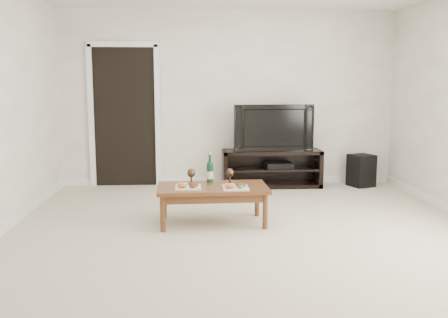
% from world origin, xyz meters
% --- Properties ---
extents(floor, '(5.50, 5.50, 0.00)m').
position_xyz_m(floor, '(0.00, 0.00, 0.00)').
color(floor, beige).
rests_on(floor, ground).
extents(back_wall, '(5.00, 0.04, 2.60)m').
position_xyz_m(back_wall, '(0.00, 2.77, 1.30)').
color(back_wall, white).
rests_on(back_wall, ground).
extents(doorway, '(0.90, 0.02, 2.05)m').
position_xyz_m(doorway, '(-1.55, 2.73, 1.02)').
color(doorway, black).
rests_on(doorway, ground).
extents(media_console, '(1.46, 0.45, 0.55)m').
position_xyz_m(media_console, '(0.62, 2.50, 0.28)').
color(media_console, black).
rests_on(media_console, ground).
extents(television, '(1.19, 0.25, 0.68)m').
position_xyz_m(television, '(0.62, 2.50, 0.89)').
color(television, black).
rests_on(television, media_console).
extents(av_receiver, '(0.43, 0.34, 0.08)m').
position_xyz_m(av_receiver, '(0.72, 2.48, 0.33)').
color(av_receiver, black).
rests_on(av_receiver, media_console).
extents(subwoofer, '(0.41, 0.41, 0.48)m').
position_xyz_m(subwoofer, '(1.97, 2.44, 0.24)').
color(subwoofer, black).
rests_on(subwoofer, ground).
extents(coffee_table, '(1.21, 0.69, 0.42)m').
position_xyz_m(coffee_table, '(-0.33, 0.57, 0.21)').
color(coffee_table, brown).
rests_on(coffee_table, ground).
extents(plate_left, '(0.27, 0.27, 0.07)m').
position_xyz_m(plate_left, '(-0.59, 0.48, 0.45)').
color(plate_left, white).
rests_on(plate_left, coffee_table).
extents(plate_right, '(0.27, 0.27, 0.07)m').
position_xyz_m(plate_right, '(-0.09, 0.42, 0.45)').
color(plate_right, white).
rests_on(plate_right, coffee_table).
extents(wine_bottle, '(0.07, 0.07, 0.35)m').
position_xyz_m(wine_bottle, '(-0.35, 0.77, 0.59)').
color(wine_bottle, '#0E331D').
rests_on(wine_bottle, coffee_table).
extents(goblet_left, '(0.09, 0.09, 0.17)m').
position_xyz_m(goblet_left, '(-0.56, 0.72, 0.51)').
color(goblet_left, '#3A2C1F').
rests_on(goblet_left, coffee_table).
extents(goblet_right, '(0.09, 0.09, 0.17)m').
position_xyz_m(goblet_right, '(-0.13, 0.70, 0.51)').
color(goblet_right, '#3A2C1F').
rests_on(goblet_right, coffee_table).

